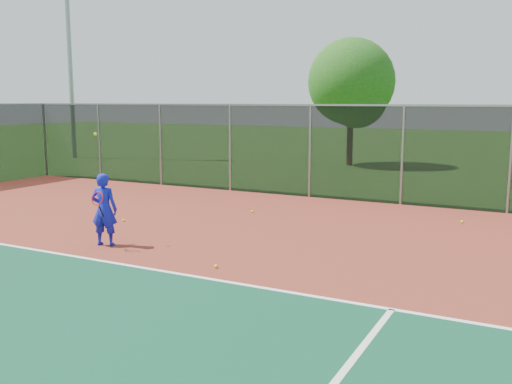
# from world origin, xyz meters

# --- Properties ---
(ground) EXTENTS (120.00, 120.00, 0.00)m
(ground) POSITION_xyz_m (0.00, 0.00, 0.00)
(ground) COLOR #2A5D1A
(ground) RESTS_ON ground
(court_apron) EXTENTS (30.00, 20.00, 0.02)m
(court_apron) POSITION_xyz_m (0.00, 2.00, 0.01)
(court_apron) COLOR maroon
(court_apron) RESTS_ON ground
(fence_back) EXTENTS (30.00, 0.06, 3.03)m
(fence_back) POSITION_xyz_m (0.00, 12.00, 1.56)
(fence_back) COLOR black
(fence_back) RESTS_ON court_apron
(tennis_player) EXTENTS (0.67, 0.68, 2.46)m
(tennis_player) POSITION_xyz_m (-4.57, 4.02, 0.82)
(tennis_player) COLOR #141ABC
(tennis_player) RESTS_ON court_apron
(practice_ball_3) EXTENTS (0.07, 0.07, 0.07)m
(practice_ball_3) POSITION_xyz_m (-5.87, 6.15, 0.06)
(practice_ball_3) COLOR yellow
(practice_ball_3) RESTS_ON court_apron
(practice_ball_4) EXTENTS (0.07, 0.07, 0.07)m
(practice_ball_4) POSITION_xyz_m (2.06, 10.03, 0.06)
(practice_ball_4) COLOR yellow
(practice_ball_4) RESTS_ON court_apron
(practice_ball_7) EXTENTS (0.07, 0.07, 0.07)m
(practice_ball_7) POSITION_xyz_m (-1.51, 3.66, 0.06)
(practice_ball_7) COLOR yellow
(practice_ball_7) RESTS_ON court_apron
(practice_ball_8) EXTENTS (0.07, 0.07, 0.07)m
(practice_ball_8) POSITION_xyz_m (-3.41, 8.74, 0.06)
(practice_ball_8) COLOR yellow
(practice_ball_8) RESTS_ON court_apron
(floodlight_nw) EXTENTS (0.90, 0.40, 13.38)m
(floodlight_nw) POSITION_xyz_m (-19.63, 18.26, 7.48)
(floodlight_nw) COLOR gray
(floodlight_nw) RESTS_ON ground
(tree_back_left) EXTENTS (4.20, 4.20, 6.17)m
(tree_back_left) POSITION_xyz_m (-4.75, 21.71, 3.87)
(tree_back_left) COLOR #322012
(tree_back_left) RESTS_ON ground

